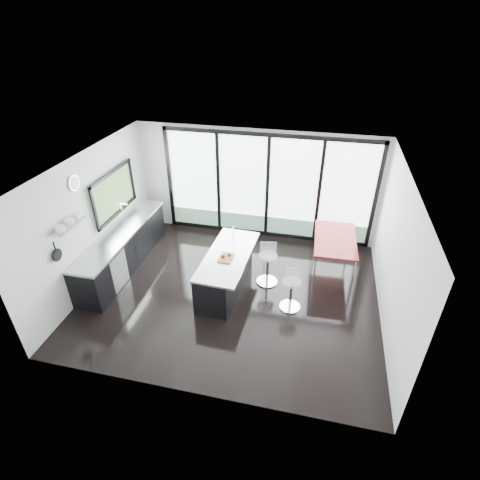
% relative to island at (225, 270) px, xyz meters
% --- Properties ---
extents(floor, '(6.00, 5.00, 0.00)m').
position_rel_island_xyz_m(floor, '(0.19, -0.18, -0.43)').
color(floor, black).
rests_on(floor, ground).
extents(ceiling, '(6.00, 5.00, 0.00)m').
position_rel_island_xyz_m(ceiling, '(0.19, -0.18, 2.37)').
color(ceiling, white).
rests_on(ceiling, wall_back).
extents(wall_back, '(6.00, 0.09, 2.80)m').
position_rel_island_xyz_m(wall_back, '(0.46, 2.29, 0.84)').
color(wall_back, silver).
rests_on(wall_back, ground).
extents(wall_front, '(6.00, 0.00, 2.80)m').
position_rel_island_xyz_m(wall_front, '(0.19, -2.68, 0.97)').
color(wall_front, silver).
rests_on(wall_front, ground).
extents(wall_left, '(0.26, 5.00, 2.80)m').
position_rel_island_xyz_m(wall_left, '(-2.78, 0.09, 1.13)').
color(wall_left, silver).
rests_on(wall_left, ground).
extents(wall_right, '(0.00, 5.00, 2.80)m').
position_rel_island_xyz_m(wall_right, '(3.19, -0.18, 0.97)').
color(wall_right, silver).
rests_on(wall_right, ground).
extents(counter_cabinets, '(0.69, 3.24, 1.36)m').
position_rel_island_xyz_m(counter_cabinets, '(-2.48, 0.22, 0.04)').
color(counter_cabinets, black).
rests_on(counter_cabinets, floor).
extents(island, '(0.96, 2.10, 1.09)m').
position_rel_island_xyz_m(island, '(0.00, 0.00, 0.00)').
color(island, black).
rests_on(island, floor).
extents(bar_stool_near, '(0.43, 0.43, 0.67)m').
position_rel_island_xyz_m(bar_stool_near, '(1.43, -0.36, -0.09)').
color(bar_stool_near, silver).
rests_on(bar_stool_near, floor).
extents(bar_stool_far, '(0.53, 0.53, 0.73)m').
position_rel_island_xyz_m(bar_stool_far, '(0.85, 0.34, -0.06)').
color(bar_stool_far, silver).
rests_on(bar_stool_far, floor).
extents(red_table, '(0.94, 1.59, 0.84)m').
position_rel_island_xyz_m(red_table, '(2.21, 1.14, -0.01)').
color(red_table, maroon).
rests_on(red_table, floor).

